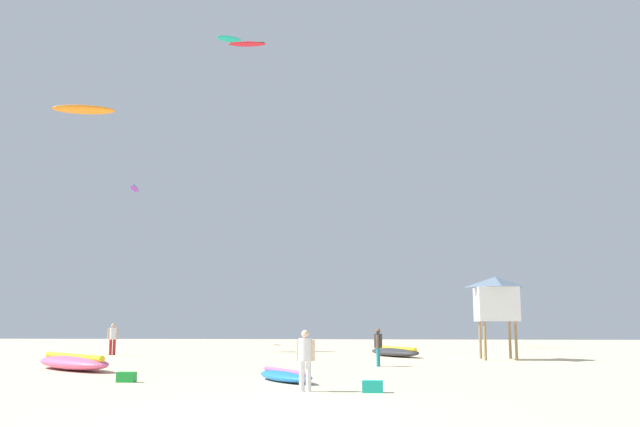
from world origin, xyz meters
TOP-DOWN VIEW (x-y plane):
  - ground_plane at (0.00, 0.00)m, footprint 120.00×120.00m
  - person_foreground at (0.53, 4.36)m, footprint 0.54×0.37m
  - person_midground at (-12.37, 24.16)m, footprint 0.55×0.40m
  - person_left at (2.66, 15.11)m, footprint 0.36×0.52m
  - kite_grounded_near at (3.65, 23.54)m, footprint 3.33×4.51m
  - kite_grounded_mid at (-0.38, 7.38)m, footprint 2.56×3.26m
  - kite_grounded_far at (-9.33, 11.95)m, footprint 4.91×4.64m
  - lifeguard_tower at (8.73, 20.82)m, footprint 2.30×2.30m
  - cooler_box at (-5.34, 6.82)m, footprint 0.56×0.36m
  - gear_bag at (2.37, 4.17)m, footprint 0.56×0.36m
  - kite_aloft_1 at (-9.39, 40.18)m, footprint 2.19×1.49m
  - kite_aloft_2 at (-16.96, 28.95)m, footprint 4.35×2.03m
  - kite_aloft_3 at (-7.15, 36.45)m, footprint 3.01×1.00m
  - kite_aloft_4 at (-17.65, 41.71)m, footprint 1.46×2.67m

SIDE VIEW (x-z plane):
  - ground_plane at x=0.00m, z-range 0.00..0.00m
  - cooler_box at x=-5.34m, z-range 0.00..0.32m
  - gear_bag at x=2.37m, z-range 0.00..0.32m
  - kite_grounded_mid at x=-0.38m, z-range -0.02..0.40m
  - kite_grounded_near at x=3.65m, z-range -0.02..0.54m
  - kite_grounded_far at x=-9.33m, z-range -0.01..0.62m
  - person_left at x=2.66m, z-range 0.13..1.72m
  - person_foreground at x=0.53m, z-range 0.14..1.79m
  - person_midground at x=-12.37m, z-range 0.15..1.93m
  - lifeguard_tower at x=8.73m, z-range 0.98..5.13m
  - kite_aloft_4 at x=-17.65m, z-range 12.89..13.41m
  - kite_aloft_2 at x=-16.96m, z-range 15.84..16.43m
  - kite_aloft_3 at x=-7.15m, z-range 23.52..23.88m
  - kite_aloft_1 at x=-9.39m, z-range 25.53..26.03m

